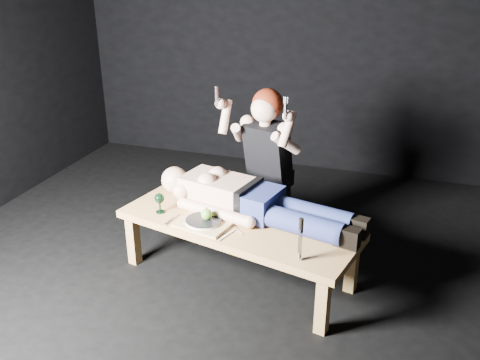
{
  "coord_description": "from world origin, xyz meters",
  "views": [
    {
      "loc": [
        0.99,
        -2.85,
        2.18
      ],
      "look_at": [
        -0.02,
        0.25,
        0.75
      ],
      "focal_mm": 38.68,
      "sensor_mm": 36.0,
      "label": 1
    }
  ],
  "objects_px": {
    "serving_tray": "(204,223)",
    "carving_knife": "(300,240)",
    "table": "(238,249)",
    "lying_man": "(256,198)",
    "kneeling_woman": "(273,163)",
    "goblet": "(160,203)"
  },
  "relations": [
    {
      "from": "lying_man",
      "to": "goblet",
      "type": "relative_size",
      "value": 11.5
    },
    {
      "from": "goblet",
      "to": "carving_knife",
      "type": "bearing_deg",
      "value": -15.89
    },
    {
      "from": "goblet",
      "to": "carving_knife",
      "type": "distance_m",
      "value": 1.14
    },
    {
      "from": "carving_knife",
      "to": "table",
      "type": "bearing_deg",
      "value": 158.81
    },
    {
      "from": "table",
      "to": "lying_man",
      "type": "relative_size",
      "value": 0.98
    },
    {
      "from": "table",
      "to": "goblet",
      "type": "distance_m",
      "value": 0.66
    },
    {
      "from": "kneeling_woman",
      "to": "carving_knife",
      "type": "bearing_deg",
      "value": -50.17
    },
    {
      "from": "kneeling_woman",
      "to": "carving_knife",
      "type": "distance_m",
      "value": 1.09
    },
    {
      "from": "table",
      "to": "carving_knife",
      "type": "bearing_deg",
      "value": -21.19
    },
    {
      "from": "table",
      "to": "serving_tray",
      "type": "distance_m",
      "value": 0.34
    },
    {
      "from": "serving_tray",
      "to": "kneeling_woman",
      "type": "bearing_deg",
      "value": 69.0
    },
    {
      "from": "kneeling_woman",
      "to": "goblet",
      "type": "xyz_separation_m",
      "value": [
        -0.66,
        -0.68,
        -0.13
      ]
    },
    {
      "from": "lying_man",
      "to": "serving_tray",
      "type": "xyz_separation_m",
      "value": [
        -0.3,
        -0.26,
        -0.12
      ]
    },
    {
      "from": "lying_man",
      "to": "carving_knife",
      "type": "height_order",
      "value": "carving_knife"
    },
    {
      "from": "lying_man",
      "to": "goblet",
      "type": "height_order",
      "value": "lying_man"
    },
    {
      "from": "goblet",
      "to": "kneeling_woman",
      "type": "bearing_deg",
      "value": 45.81
    },
    {
      "from": "serving_tray",
      "to": "carving_knife",
      "type": "distance_m",
      "value": 0.78
    },
    {
      "from": "table",
      "to": "goblet",
      "type": "xyz_separation_m",
      "value": [
        -0.58,
        -0.04,
        0.3
      ]
    },
    {
      "from": "lying_man",
      "to": "carving_knife",
      "type": "relative_size",
      "value": 6.05
    },
    {
      "from": "lying_man",
      "to": "kneeling_woman",
      "type": "xyz_separation_m",
      "value": [
        -0.01,
        0.5,
        0.07
      ]
    },
    {
      "from": "carving_knife",
      "to": "lying_man",
      "type": "bearing_deg",
      "value": 143.98
    },
    {
      "from": "serving_tray",
      "to": "goblet",
      "type": "relative_size",
      "value": 2.44
    }
  ]
}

